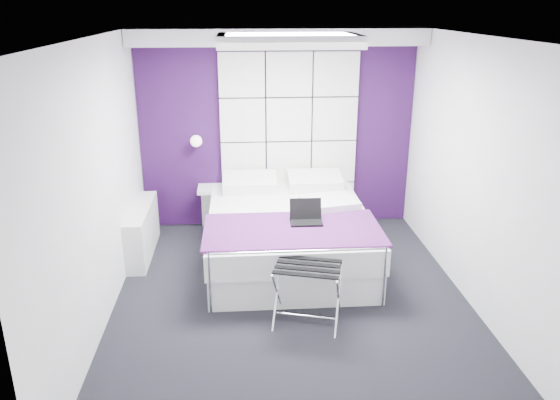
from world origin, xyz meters
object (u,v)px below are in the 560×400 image
radiator (142,231)px  bed (288,233)px  nightstand (216,189)px  luggage_rack (307,294)px  wall_lamp (196,140)px  laptop (306,216)px

radiator → bed: (1.73, -0.29, 0.04)m
nightstand → bed: bearing=-49.3°
radiator → nightstand: bearing=39.8°
nightstand → luggage_rack: size_ratio=0.78×
wall_lamp → bed: (1.09, -1.05, -0.88)m
laptop → nightstand: bearing=127.4°
radiator → laptop: (1.89, -0.68, 0.40)m
nightstand → luggage_rack: (0.93, -2.38, -0.28)m
wall_lamp → radiator: (-0.64, -0.76, -0.92)m
bed → laptop: (0.16, -0.39, 0.36)m
wall_lamp → nightstand: wall_lamp is taller
laptop → luggage_rack: bearing=-94.4°
radiator → bed: bearing=-9.4°
radiator → bed: bed is taller
wall_lamp → nightstand: size_ratio=0.32×
wall_lamp → radiator: wall_lamp is taller
nightstand → luggage_rack: bearing=-68.6°
bed → nightstand: bed is taller
wall_lamp → radiator: 1.35m
bed → nightstand: size_ratio=4.84×
luggage_rack → laptop: laptop is taller
laptop → bed: bearing=113.5°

